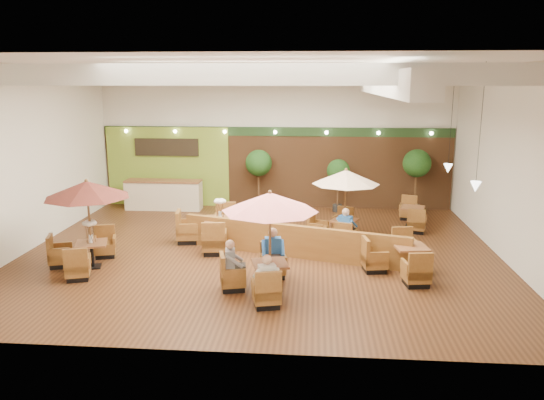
# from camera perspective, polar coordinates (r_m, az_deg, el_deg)

# --- Properties ---
(room) EXTENTS (14.04, 14.00, 5.52)m
(room) POSITION_cam_1_polar(r_m,az_deg,el_deg) (16.38, 0.03, 7.84)
(room) COLOR #381E0F
(room) RESTS_ON ground
(service_counter) EXTENTS (3.00, 0.75, 1.18)m
(service_counter) POSITION_cam_1_polar(r_m,az_deg,el_deg) (21.49, -11.57, 0.54)
(service_counter) COLOR beige
(service_counter) RESTS_ON ground
(booth_divider) EXTENTS (6.64, 2.21, 0.95)m
(booth_divider) POSITION_cam_1_polar(r_m,az_deg,el_deg) (15.44, 2.08, -4.41)
(booth_divider) COLOR brown
(booth_divider) RESTS_ON ground
(table_0) EXTENTS (2.42, 2.55, 2.48)m
(table_0) POSITION_cam_1_polar(r_m,az_deg,el_deg) (15.06, -19.36, -0.47)
(table_0) COLOR brown
(table_0) RESTS_ON ground
(table_1) EXTENTS (2.44, 2.56, 2.51)m
(table_1) POSITION_cam_1_polar(r_m,az_deg,el_deg) (12.59, -0.49, -2.05)
(table_1) COLOR brown
(table_1) RESTS_ON ground
(table_2) EXTENTS (2.29, 2.42, 2.34)m
(table_2) POSITION_cam_1_polar(r_m,az_deg,el_deg) (16.93, 7.75, 1.27)
(table_2) COLOR brown
(table_2) RESTS_ON ground
(table_3) EXTENTS (1.95, 2.85, 1.60)m
(table_3) POSITION_cam_1_polar(r_m,az_deg,el_deg) (16.78, -6.51, -3.12)
(table_3) COLOR brown
(table_3) RESTS_ON ground
(table_4) EXTENTS (1.76, 2.57, 0.94)m
(table_4) POSITION_cam_1_polar(r_m,az_deg,el_deg) (14.66, 13.55, -6.25)
(table_4) COLOR brown
(table_4) RESTS_ON ground
(table_5) EXTENTS (0.96, 2.44, 0.87)m
(table_5) POSITION_cam_1_polar(r_m,az_deg,el_deg) (19.35, 14.85, -1.74)
(table_5) COLOR brown
(table_5) RESTS_ON ground
(topiary_0) EXTENTS (1.03, 1.03, 2.40)m
(topiary_0) POSITION_cam_1_polar(r_m,az_deg,el_deg) (20.73, -1.44, 3.75)
(topiary_0) COLOR black
(topiary_0) RESTS_ON ground
(topiary_1) EXTENTS (0.89, 0.89, 2.07)m
(topiary_1) POSITION_cam_1_polar(r_m,az_deg,el_deg) (20.67, 7.14, 2.93)
(topiary_1) COLOR black
(topiary_1) RESTS_ON ground
(topiary_2) EXTENTS (1.07, 1.07, 2.48)m
(topiary_2) POSITION_cam_1_polar(r_m,az_deg,el_deg) (20.96, 15.31, 3.56)
(topiary_2) COLOR black
(topiary_2) RESTS_ON ground
(diner_0) EXTENTS (0.43, 0.40, 0.79)m
(diner_0) POSITION_cam_1_polar(r_m,az_deg,el_deg) (12.04, -0.59, -8.06)
(diner_0) COLOR silver
(diner_0) RESTS_ON ground
(diner_1) EXTENTS (0.44, 0.38, 0.86)m
(diner_1) POSITION_cam_1_polar(r_m,az_deg,el_deg) (13.76, 0.11, -5.25)
(diner_1) COLOR #2558A1
(diner_1) RESTS_ON ground
(diner_2) EXTENTS (0.36, 0.42, 0.81)m
(diner_2) POSITION_cam_1_polar(r_m,az_deg,el_deg) (13.00, -4.27, -6.45)
(diner_2) COLOR slate
(diner_2) RESTS_ON ground
(diner_3) EXTENTS (0.45, 0.44, 0.80)m
(diner_3) POSITION_cam_1_polar(r_m,az_deg,el_deg) (16.32, 7.98, -2.56)
(diner_3) COLOR #2558A1
(diner_3) RESTS_ON ground
(diner_4) EXTENTS (0.43, 0.42, 0.75)m
(diner_4) POSITION_cam_1_polar(r_m,az_deg,el_deg) (16.32, 7.98, -2.62)
(diner_4) COLOR silver
(diner_4) RESTS_ON ground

